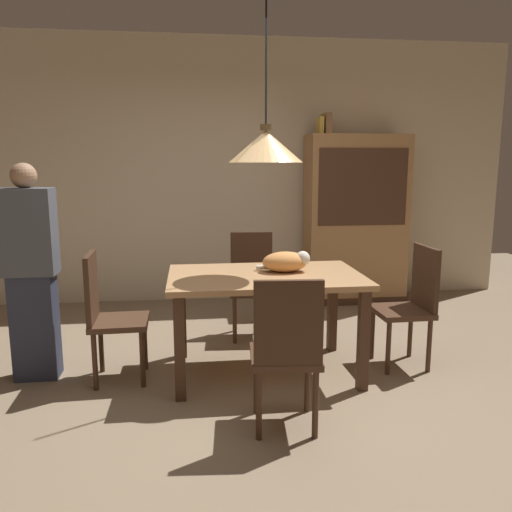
% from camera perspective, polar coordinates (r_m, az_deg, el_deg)
% --- Properties ---
extents(ground, '(10.00, 10.00, 0.00)m').
position_cam_1_polar(ground, '(3.59, 0.80, -15.27)').
color(ground, '#847056').
extents(back_wall, '(6.40, 0.10, 2.90)m').
position_cam_1_polar(back_wall, '(5.87, -2.83, 9.31)').
color(back_wall, beige).
rests_on(back_wall, ground).
extents(dining_table, '(1.40, 0.90, 0.75)m').
position_cam_1_polar(dining_table, '(3.76, 1.04, -3.54)').
color(dining_table, tan).
rests_on(dining_table, ground).
extents(chair_right_side, '(0.41, 0.41, 0.93)m').
position_cam_1_polar(chair_right_side, '(4.11, 16.86, -4.77)').
color(chair_right_side, '#472D1E').
rests_on(chair_right_side, ground).
extents(chair_far_back, '(0.43, 0.43, 0.93)m').
position_cam_1_polar(chair_far_back, '(4.64, -0.46, -2.62)').
color(chair_far_back, '#472D1E').
rests_on(chair_far_back, ground).
extents(chair_left_side, '(0.41, 0.41, 0.93)m').
position_cam_1_polar(chair_left_side, '(3.80, -16.13, -5.94)').
color(chair_left_side, '#472D1E').
rests_on(chair_left_side, ground).
extents(chair_near_front, '(0.43, 0.43, 0.93)m').
position_cam_1_polar(chair_near_front, '(2.97, 3.38, -10.14)').
color(chair_near_front, '#472D1E').
rests_on(chair_near_front, ground).
extents(cat_sleeping, '(0.39, 0.23, 0.16)m').
position_cam_1_polar(cat_sleeping, '(3.82, 3.42, -0.61)').
color(cat_sleeping, '#E59951').
rests_on(cat_sleeping, dining_table).
extents(pendant_lamp, '(0.52, 0.52, 1.30)m').
position_cam_1_polar(pendant_lamp, '(3.65, 1.10, 12.10)').
color(pendant_lamp, '#E5B775').
extents(hutch_bookcase, '(1.12, 0.45, 1.85)m').
position_cam_1_polar(hutch_bookcase, '(5.85, 10.95, 3.64)').
color(hutch_bookcase, '#A87A4C').
rests_on(hutch_bookcase, ground).
extents(book_yellow_short, '(0.04, 0.20, 0.18)m').
position_cam_1_polar(book_yellow_short, '(5.71, 7.10, 14.15)').
color(book_yellow_short, gold).
rests_on(book_yellow_short, hutch_bookcase).
extents(book_brown_thick, '(0.06, 0.24, 0.22)m').
position_cam_1_polar(book_brown_thick, '(5.73, 7.79, 14.32)').
color(book_brown_thick, brown).
rests_on(book_brown_thick, hutch_bookcase).
extents(person_standing, '(0.36, 0.22, 1.55)m').
position_cam_1_polar(person_standing, '(3.97, -23.66, -1.79)').
color(person_standing, '#2D3347').
rests_on(person_standing, ground).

